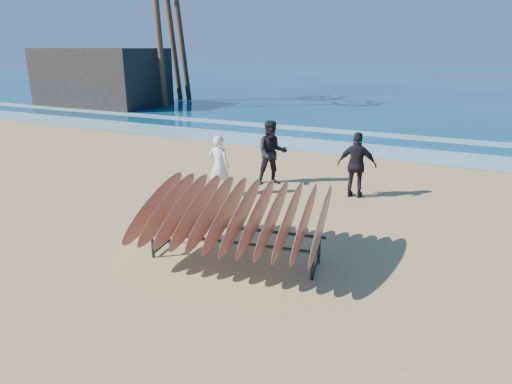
# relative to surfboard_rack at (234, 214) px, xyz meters

# --- Properties ---
(ground) EXTENTS (120.00, 120.00, 0.00)m
(ground) POSITION_rel_surfboard_rack_xyz_m (-0.16, 0.38, -0.89)
(ground) COLOR tan
(ground) RESTS_ON ground
(ocean) EXTENTS (160.00, 160.00, 0.00)m
(ocean) POSITION_rel_surfboard_rack_xyz_m (-0.16, 55.38, -0.89)
(ocean) COLOR navy
(ocean) RESTS_ON ground
(foam_near) EXTENTS (160.00, 160.00, 0.00)m
(foam_near) POSITION_rel_surfboard_rack_xyz_m (-0.16, 10.38, -0.88)
(foam_near) COLOR white
(foam_near) RESTS_ON ground
(foam_far) EXTENTS (160.00, 160.00, 0.00)m
(foam_far) POSITION_rel_surfboard_rack_xyz_m (-0.16, 13.88, -0.89)
(foam_far) COLOR white
(foam_far) RESTS_ON ground
(surfboard_rack) EXTENTS (3.55, 2.97, 1.44)m
(surfboard_rack) POSITION_rel_surfboard_rack_xyz_m (0.00, 0.00, 0.00)
(surfboard_rack) COLOR black
(surfboard_rack) RESTS_ON ground
(person_white) EXTENTS (0.60, 0.40, 1.59)m
(person_white) POSITION_rel_surfboard_rack_xyz_m (-2.24, 3.18, -0.10)
(person_white) COLOR white
(person_white) RESTS_ON ground
(person_dark_a) EXTENTS (1.11, 1.05, 1.80)m
(person_dark_a) POSITION_rel_surfboard_rack_xyz_m (-1.47, 4.74, 0.01)
(person_dark_a) COLOR black
(person_dark_a) RESTS_ON ground
(person_dark_b) EXTENTS (1.03, 0.52, 1.69)m
(person_dark_b) POSITION_rel_surfboard_rack_xyz_m (0.96, 4.65, -0.05)
(person_dark_b) COLOR black
(person_dark_b) RESTS_ON ground
(building) EXTENTS (8.30, 4.61, 3.69)m
(building) POSITION_rel_surfboard_rack_xyz_m (-19.57, 16.64, 0.95)
(building) COLOR #2D2823
(building) RESTS_ON ground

